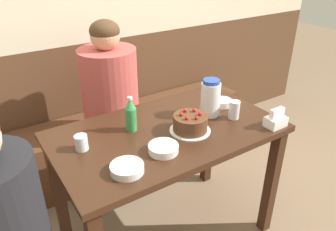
{
  "coord_description": "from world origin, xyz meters",
  "views": [
    {
      "loc": [
        -0.82,
        -1.26,
        1.66
      ],
      "look_at": [
        0.04,
        0.05,
        0.83
      ],
      "focal_mm": 35.0,
      "sensor_mm": 36.0,
      "label": 1
    }
  ],
  "objects_px": {
    "person_teal_shirt": "(112,114)",
    "napkin_holder": "(276,120)",
    "bowl_rice_small": "(222,102)",
    "soju_bottle": "(131,115)",
    "bowl_soup_white": "(163,148)",
    "bowl_side_dish": "(127,168)",
    "bench_seat": "(110,144)",
    "birthday_cake": "(190,123)",
    "glass_tumbler_short": "(234,110)",
    "water_pitcher": "(210,98)",
    "glass_water_tall": "(81,143)"
  },
  "relations": [
    {
      "from": "person_teal_shirt",
      "to": "napkin_holder",
      "type": "bearing_deg",
      "value": 31.79
    },
    {
      "from": "bowl_rice_small",
      "to": "person_teal_shirt",
      "type": "xyz_separation_m",
      "value": [
        -0.49,
        0.55,
        -0.18
      ]
    },
    {
      "from": "soju_bottle",
      "to": "bowl_soup_white",
      "type": "height_order",
      "value": "soju_bottle"
    },
    {
      "from": "bowl_side_dish",
      "to": "person_teal_shirt",
      "type": "distance_m",
      "value": 0.89
    },
    {
      "from": "bowl_rice_small",
      "to": "bench_seat",
      "type": "bearing_deg",
      "value": 119.51
    },
    {
      "from": "birthday_cake",
      "to": "soju_bottle",
      "type": "height_order",
      "value": "soju_bottle"
    },
    {
      "from": "birthday_cake",
      "to": "glass_tumbler_short",
      "type": "xyz_separation_m",
      "value": [
        0.29,
        -0.02,
        0.01
      ]
    },
    {
      "from": "water_pitcher",
      "to": "person_teal_shirt",
      "type": "xyz_separation_m",
      "value": [
        -0.35,
        0.6,
        -0.26
      ]
    },
    {
      "from": "bench_seat",
      "to": "water_pitcher",
      "type": "xyz_separation_m",
      "value": [
        0.29,
        -0.82,
        0.64
      ]
    },
    {
      "from": "napkin_holder",
      "to": "bowl_soup_white",
      "type": "distance_m",
      "value": 0.65
    },
    {
      "from": "soju_bottle",
      "to": "glass_tumbler_short",
      "type": "relative_size",
      "value": 1.85
    },
    {
      "from": "glass_water_tall",
      "to": "person_teal_shirt",
      "type": "bearing_deg",
      "value": 54.26
    },
    {
      "from": "water_pitcher",
      "to": "bowl_rice_small",
      "type": "bearing_deg",
      "value": 18.78
    },
    {
      "from": "soju_bottle",
      "to": "person_teal_shirt",
      "type": "height_order",
      "value": "person_teal_shirt"
    },
    {
      "from": "bowl_side_dish",
      "to": "glass_tumbler_short",
      "type": "distance_m",
      "value": 0.73
    },
    {
      "from": "water_pitcher",
      "to": "bowl_side_dish",
      "type": "height_order",
      "value": "water_pitcher"
    },
    {
      "from": "glass_water_tall",
      "to": "glass_tumbler_short",
      "type": "bearing_deg",
      "value": -11.27
    },
    {
      "from": "bowl_rice_small",
      "to": "glass_tumbler_short",
      "type": "relative_size",
      "value": 1.1
    },
    {
      "from": "birthday_cake",
      "to": "soju_bottle",
      "type": "bearing_deg",
      "value": 145.17
    },
    {
      "from": "bowl_rice_small",
      "to": "glass_water_tall",
      "type": "distance_m",
      "value": 0.88
    },
    {
      "from": "bench_seat",
      "to": "bowl_soup_white",
      "type": "bearing_deg",
      "value": -97.5
    },
    {
      "from": "napkin_holder",
      "to": "birthday_cake",
      "type": "bearing_deg",
      "value": 152.86
    },
    {
      "from": "birthday_cake",
      "to": "bowl_rice_small",
      "type": "bearing_deg",
      "value": 21.5
    },
    {
      "from": "bowl_rice_small",
      "to": "glass_tumbler_short",
      "type": "height_order",
      "value": "glass_tumbler_short"
    },
    {
      "from": "birthday_cake",
      "to": "bowl_side_dish",
      "type": "distance_m",
      "value": 0.46
    },
    {
      "from": "water_pitcher",
      "to": "bowl_rice_small",
      "type": "height_order",
      "value": "water_pitcher"
    },
    {
      "from": "water_pitcher",
      "to": "glass_water_tall",
      "type": "xyz_separation_m",
      "value": [
        -0.74,
        0.06,
        -0.07
      ]
    },
    {
      "from": "bowl_side_dish",
      "to": "glass_tumbler_short",
      "type": "bearing_deg",
      "value": 8.61
    },
    {
      "from": "soju_bottle",
      "to": "bowl_side_dish",
      "type": "distance_m",
      "value": 0.36
    },
    {
      "from": "bowl_soup_white",
      "to": "birthday_cake",
      "type": "bearing_deg",
      "value": 21.35
    },
    {
      "from": "water_pitcher",
      "to": "person_teal_shirt",
      "type": "height_order",
      "value": "person_teal_shirt"
    },
    {
      "from": "water_pitcher",
      "to": "glass_water_tall",
      "type": "distance_m",
      "value": 0.75
    },
    {
      "from": "bench_seat",
      "to": "person_teal_shirt",
      "type": "relative_size",
      "value": 1.86
    },
    {
      "from": "bench_seat",
      "to": "bowl_side_dish",
      "type": "height_order",
      "value": "bowl_side_dish"
    },
    {
      "from": "soju_bottle",
      "to": "glass_water_tall",
      "type": "relative_size",
      "value": 2.55
    },
    {
      "from": "bowl_side_dish",
      "to": "bowl_rice_small",
      "type": "bearing_deg",
      "value": 18.82
    },
    {
      "from": "bench_seat",
      "to": "glass_tumbler_short",
      "type": "distance_m",
      "value": 1.17
    },
    {
      "from": "bench_seat",
      "to": "napkin_holder",
      "type": "bearing_deg",
      "value": -65.79
    },
    {
      "from": "water_pitcher",
      "to": "glass_tumbler_short",
      "type": "xyz_separation_m",
      "value": [
        0.09,
        -0.11,
        -0.05
      ]
    },
    {
      "from": "napkin_holder",
      "to": "glass_water_tall",
      "type": "height_order",
      "value": "napkin_holder"
    },
    {
      "from": "soju_bottle",
      "to": "napkin_holder",
      "type": "relative_size",
      "value": 1.74
    },
    {
      "from": "birthday_cake",
      "to": "water_pitcher",
      "type": "relative_size",
      "value": 1.01
    },
    {
      "from": "napkin_holder",
      "to": "bowl_rice_small",
      "type": "xyz_separation_m",
      "value": [
        -0.07,
        0.35,
        -0.02
      ]
    },
    {
      "from": "water_pitcher",
      "to": "bowl_rice_small",
      "type": "relative_size",
      "value": 1.89
    },
    {
      "from": "birthday_cake",
      "to": "person_teal_shirt",
      "type": "xyz_separation_m",
      "value": [
        -0.15,
        0.69,
        -0.2
      ]
    },
    {
      "from": "bench_seat",
      "to": "napkin_holder",
      "type": "distance_m",
      "value": 1.36
    },
    {
      "from": "water_pitcher",
      "to": "bowl_soup_white",
      "type": "relative_size",
      "value": 1.48
    },
    {
      "from": "bench_seat",
      "to": "birthday_cake",
      "type": "relative_size",
      "value": 10.72
    },
    {
      "from": "soju_bottle",
      "to": "glass_water_tall",
      "type": "height_order",
      "value": "soju_bottle"
    },
    {
      "from": "bowl_rice_small",
      "to": "glass_water_tall",
      "type": "bearing_deg",
      "value": 179.48
    }
  ]
}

